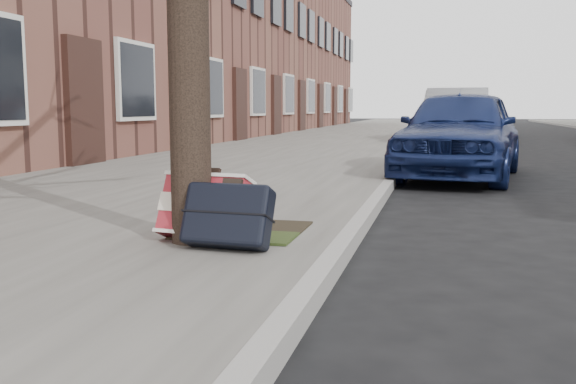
% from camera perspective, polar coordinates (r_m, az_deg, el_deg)
% --- Properties ---
extents(ground, '(120.00, 120.00, 0.00)m').
position_cam_1_polar(ground, '(3.39, 23.71, -10.44)').
color(ground, black).
rests_on(ground, ground).
extents(near_sidewalk, '(5.00, 70.00, 0.12)m').
position_cam_1_polar(near_sidewalk, '(18.47, 3.98, 4.52)').
color(near_sidewalk, slate).
rests_on(near_sidewalk, ground).
extents(house_near, '(6.80, 40.00, 7.00)m').
position_cam_1_polar(house_near, '(21.33, -11.77, 14.03)').
color(house_near, brown).
rests_on(house_near, ground).
extents(dirt_patch, '(0.85, 0.85, 0.02)m').
position_cam_1_polar(dirt_patch, '(4.68, -3.93, -3.37)').
color(dirt_patch, black).
rests_on(dirt_patch, near_sidewalk).
extents(suitcase_red, '(0.63, 0.41, 0.46)m').
position_cam_1_polar(suitcase_red, '(4.31, -7.42, -1.37)').
color(suitcase_red, maroon).
rests_on(suitcase_red, near_sidewalk).
extents(suitcase_navy, '(0.58, 0.37, 0.44)m').
position_cam_1_polar(suitcase_navy, '(4.06, -5.35, -2.03)').
color(suitcase_navy, black).
rests_on(suitcase_navy, near_sidewalk).
extents(car_near_front, '(2.10, 4.02, 1.31)m').
position_cam_1_polar(car_near_front, '(9.63, 15.05, 5.12)').
color(car_near_front, '#14204E').
rests_on(car_near_front, ground).
extents(car_near_mid, '(1.89, 4.84, 1.57)m').
position_cam_1_polar(car_near_mid, '(18.45, 14.73, 6.54)').
color(car_near_mid, '#96989C').
rests_on(car_near_mid, ground).
extents(car_near_back, '(2.55, 5.36, 1.48)m').
position_cam_1_polar(car_near_back, '(23.43, 15.29, 6.56)').
color(car_near_back, '#3C3B41').
rests_on(car_near_back, ground).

